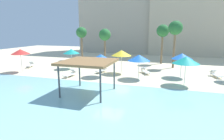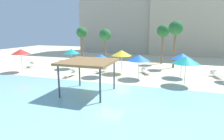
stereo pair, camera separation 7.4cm
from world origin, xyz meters
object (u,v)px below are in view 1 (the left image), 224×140
beach_umbrella_blue_7 (101,57)px  lounge_chair_0 (102,70)px  beach_umbrella_teal_4 (71,51)px  palm_tree_3 (163,32)px  lounge_chair_3 (215,74)px  beach_umbrella_blue_2 (139,58)px  beach_umbrella_yellow_6 (121,53)px  beach_umbrella_red_0 (20,52)px  palm_tree_2 (175,29)px  shade_pavilion (88,63)px  beach_umbrella_blue_5 (182,56)px  lounge_chair_1 (145,71)px  beach_umbrella_teal_1 (186,60)px  lounge_chair_6 (71,74)px  lounge_chair_4 (30,65)px  palm_tree_1 (105,35)px  palm_tree_0 (81,33)px

beach_umbrella_blue_7 → lounge_chair_0: beach_umbrella_blue_7 is taller
beach_umbrella_teal_4 → palm_tree_3: bearing=33.9°
lounge_chair_3 → palm_tree_3: size_ratio=0.33×
beach_umbrella_blue_2 → beach_umbrella_yellow_6: beach_umbrella_yellow_6 is taller
beach_umbrella_red_0 → palm_tree_2: 20.33m
shade_pavilion → beach_umbrella_blue_5: bearing=47.5°
palm_tree_3 → beach_umbrella_blue_7: bearing=-119.5°
palm_tree_3 → lounge_chair_1: bearing=-100.9°
beach_umbrella_blue_2 → lounge_chair_3: 9.06m
shade_pavilion → beach_umbrella_teal_1: (7.73, 5.06, -0.17)m
beach_umbrella_yellow_6 → beach_umbrella_blue_7: size_ratio=1.11×
palm_tree_2 → lounge_chair_6: bearing=-141.8°
beach_umbrella_blue_7 → lounge_chair_4: bearing=169.2°
beach_umbrella_teal_4 → palm_tree_1: (2.67, 6.14, 2.00)m
beach_umbrella_teal_1 → palm_tree_1: 15.43m
lounge_chair_1 → palm_tree_1: (-7.39, 6.13, 4.05)m
beach_umbrella_blue_7 → palm_tree_0: size_ratio=0.44×
beach_umbrella_teal_4 → palm_tree_0: size_ratio=0.47×
beach_umbrella_blue_7 → beach_umbrella_teal_4: bearing=150.8°
palm_tree_0 → palm_tree_1: bearing=-20.3°
shade_pavilion → beach_umbrella_teal_1: bearing=33.2°
beach_umbrella_yellow_6 → lounge_chair_6: beach_umbrella_yellow_6 is taller
lounge_chair_1 → beach_umbrella_blue_5: bearing=53.0°
beach_umbrella_red_0 → beach_umbrella_yellow_6: size_ratio=1.02×
lounge_chair_3 → beach_umbrella_teal_4: bearing=-104.7°
beach_umbrella_teal_1 → beach_umbrella_blue_7: bearing=175.1°
lounge_chair_0 → lounge_chair_6: size_ratio=1.01×
shade_pavilion → lounge_chair_4: 15.33m
lounge_chair_3 → palm_tree_3: (-6.32, 7.12, 4.64)m
palm_tree_1 → palm_tree_2: 10.79m
shade_pavilion → palm_tree_3: size_ratio=0.67×
beach_umbrella_teal_4 → beach_umbrella_red_0: bearing=-141.9°
beach_umbrella_teal_4 → palm_tree_2: palm_tree_2 is taller
lounge_chair_1 → palm_tree_3: size_ratio=0.32×
beach_umbrella_yellow_6 → lounge_chair_0: beach_umbrella_yellow_6 is taller
lounge_chair_3 → lounge_chair_4: (-24.14, -1.43, 0.00)m
lounge_chair_4 → beach_umbrella_blue_5: bearing=69.4°
beach_umbrella_blue_2 → palm_tree_2: (3.63, 7.42, 3.05)m
shade_pavilion → palm_tree_3: (4.98, 16.61, 2.38)m
lounge_chair_4 → palm_tree_0: (3.87, 8.81, 4.36)m
beach_umbrella_blue_2 → lounge_chair_0: 5.55m
lounge_chair_4 → palm_tree_3: palm_tree_3 is taller
beach_umbrella_blue_7 → lounge_chair_6: size_ratio=1.31×
beach_umbrella_blue_7 → lounge_chair_6: bearing=-162.3°
beach_umbrella_red_0 → beach_umbrella_blue_5: beach_umbrella_red_0 is taller
lounge_chair_0 → beach_umbrella_blue_7: bearing=31.7°
shade_pavilion → palm_tree_2: 15.40m
beach_umbrella_blue_7 → palm_tree_2: (7.88, 7.75, 3.09)m
beach_umbrella_blue_7 → lounge_chair_6: 3.97m
shade_pavilion → palm_tree_0: (-8.97, 16.88, 2.09)m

